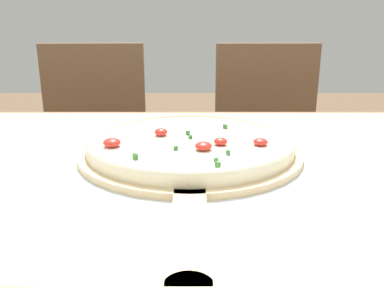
# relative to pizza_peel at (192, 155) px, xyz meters

# --- Properties ---
(dining_table) EXTENTS (1.48, 1.02, 0.75)m
(dining_table) POSITION_rel_pizza_peel_xyz_m (-0.06, -0.10, -0.10)
(dining_table) COLOR olive
(dining_table) RESTS_ON ground_plane
(towel_cloth) EXTENTS (1.40, 0.94, 0.00)m
(towel_cloth) POSITION_rel_pizza_peel_xyz_m (-0.06, -0.10, -0.01)
(towel_cloth) COLOR silver
(towel_cloth) RESTS_ON dining_table
(pizza_peel) EXTENTS (0.41, 0.64, 0.01)m
(pizza_peel) POSITION_rel_pizza_peel_xyz_m (0.00, 0.00, 0.00)
(pizza_peel) COLOR #D6B784
(pizza_peel) RESTS_ON towel_cloth
(pizza) EXTENTS (0.38, 0.38, 0.03)m
(pizza) POSITION_rel_pizza_peel_xyz_m (-0.00, 0.02, 0.02)
(pizza) COLOR beige
(pizza) RESTS_ON pizza_peel
(chair_left) EXTENTS (0.42, 0.42, 0.91)m
(chair_left) POSITION_rel_pizza_peel_xyz_m (-0.36, 0.73, -0.23)
(chair_left) COLOR brown
(chair_left) RESTS_ON ground_plane
(chair_right) EXTENTS (0.40, 0.40, 0.91)m
(chair_right) POSITION_rel_pizza_peel_xyz_m (0.28, 0.73, -0.23)
(chair_right) COLOR brown
(chair_right) RESTS_ON ground_plane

